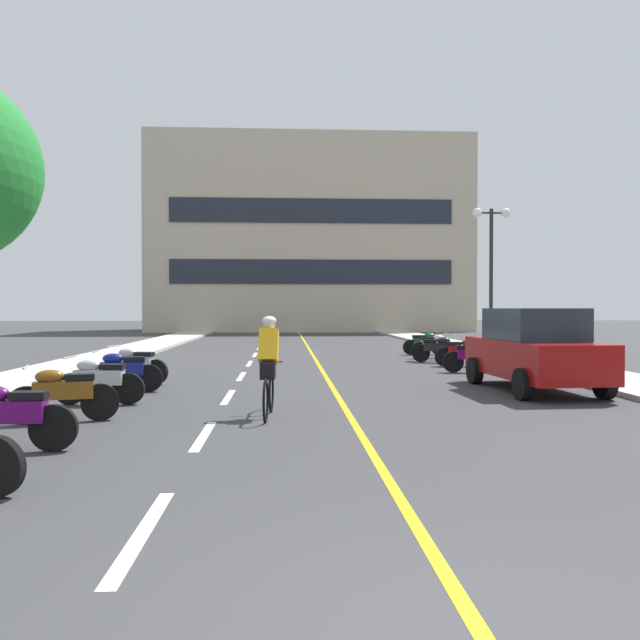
{
  "coord_description": "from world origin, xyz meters",
  "views": [
    {
      "loc": [
        -0.85,
        -3.27,
        1.82
      ],
      "look_at": [
        0.24,
        16.46,
        1.46
      ],
      "focal_mm": 36.23,
      "sensor_mm": 36.0,
      "label": 1
    }
  ],
  "objects_px": {
    "motorcycle_9": "(434,345)",
    "motorcycle_4": "(122,371)",
    "motorcycle_2": "(63,393)",
    "motorcycle_7": "(463,351)",
    "cyclist_rider": "(269,364)",
    "motorcycle_5": "(134,364)",
    "motorcycle_3": "(99,380)",
    "motorcycle_6": "(473,356)",
    "motorcycle_8": "(438,348)",
    "motorcycle_10": "(425,343)",
    "street_lamp_mid": "(491,248)",
    "motorcycle_1": "(7,415)",
    "parked_car_near": "(534,349)"
  },
  "relations": [
    {
      "from": "motorcycle_3",
      "to": "motorcycle_4",
      "type": "xyz_separation_m",
      "value": [
        -0.0,
        1.77,
        0.0
      ]
    },
    {
      "from": "motorcycle_1",
      "to": "cyclist_rider",
      "type": "distance_m",
      "value": 4.11
    },
    {
      "from": "motorcycle_9",
      "to": "motorcycle_10",
      "type": "distance_m",
      "value": 1.75
    },
    {
      "from": "motorcycle_8",
      "to": "motorcycle_10",
      "type": "bearing_deg",
      "value": 84.46
    },
    {
      "from": "motorcycle_5",
      "to": "cyclist_rider",
      "type": "relative_size",
      "value": 0.94
    },
    {
      "from": "motorcycle_2",
      "to": "street_lamp_mid",
      "type": "bearing_deg",
      "value": 50.32
    },
    {
      "from": "street_lamp_mid",
      "to": "motorcycle_1",
      "type": "xyz_separation_m",
      "value": [
        -11.36,
        -15.87,
        -3.64
      ]
    },
    {
      "from": "motorcycle_2",
      "to": "motorcycle_6",
      "type": "distance_m",
      "value": 11.61
    },
    {
      "from": "motorcycle_8",
      "to": "motorcycle_9",
      "type": "relative_size",
      "value": 0.97
    },
    {
      "from": "parked_car_near",
      "to": "motorcycle_2",
      "type": "xyz_separation_m",
      "value": [
        -9.02,
        -3.46,
        -0.44
      ]
    },
    {
      "from": "street_lamp_mid",
      "to": "motorcycle_4",
      "type": "xyz_separation_m",
      "value": [
        -11.37,
        -10.07,
        -3.64
      ]
    },
    {
      "from": "motorcycle_1",
      "to": "motorcycle_7",
      "type": "distance_m",
      "value": 14.64
    },
    {
      "from": "motorcycle_3",
      "to": "motorcycle_10",
      "type": "xyz_separation_m",
      "value": [
        8.98,
        12.56,
        0.0
      ]
    },
    {
      "from": "motorcycle_5",
      "to": "motorcycle_3",
      "type": "bearing_deg",
      "value": -88.04
    },
    {
      "from": "motorcycle_2",
      "to": "motorcycle_4",
      "type": "height_order",
      "value": "same"
    },
    {
      "from": "motorcycle_5",
      "to": "motorcycle_8",
      "type": "height_order",
      "value": "same"
    },
    {
      "from": "motorcycle_8",
      "to": "motorcycle_2",
      "type": "bearing_deg",
      "value": -128.52
    },
    {
      "from": "motorcycle_6",
      "to": "motorcycle_7",
      "type": "distance_m",
      "value": 1.88
    },
    {
      "from": "motorcycle_1",
      "to": "motorcycle_9",
      "type": "height_order",
      "value": "same"
    },
    {
      "from": "motorcycle_6",
      "to": "motorcycle_7",
      "type": "bearing_deg",
      "value": 83.22
    },
    {
      "from": "street_lamp_mid",
      "to": "motorcycle_9",
      "type": "relative_size",
      "value": 3.25
    },
    {
      "from": "motorcycle_6",
      "to": "motorcycle_2",
      "type": "bearing_deg",
      "value": -139.71
    },
    {
      "from": "motorcycle_6",
      "to": "motorcycle_8",
      "type": "xyz_separation_m",
      "value": [
        -0.19,
        3.37,
        0.0
      ]
    },
    {
      "from": "motorcycle_7",
      "to": "street_lamp_mid",
      "type": "bearing_deg",
      "value": 62.05
    },
    {
      "from": "motorcycle_4",
      "to": "motorcycle_8",
      "type": "height_order",
      "value": "same"
    },
    {
      "from": "motorcycle_9",
      "to": "motorcycle_4",
      "type": "bearing_deg",
      "value": -134.65
    },
    {
      "from": "motorcycle_2",
      "to": "cyclist_rider",
      "type": "xyz_separation_m",
      "value": [
        3.26,
        0.38,
        0.41
      ]
    },
    {
      "from": "parked_car_near",
      "to": "motorcycle_4",
      "type": "bearing_deg",
      "value": 178.74
    },
    {
      "from": "parked_car_near",
      "to": "motorcycle_4",
      "type": "distance_m",
      "value": 9.01
    },
    {
      "from": "parked_car_near",
      "to": "motorcycle_2",
      "type": "bearing_deg",
      "value": -158.98
    },
    {
      "from": "motorcycle_7",
      "to": "cyclist_rider",
      "type": "bearing_deg",
      "value": -122.91
    },
    {
      "from": "motorcycle_7",
      "to": "motorcycle_8",
      "type": "distance_m",
      "value": 1.56
    },
    {
      "from": "parked_car_near",
      "to": "motorcycle_7",
      "type": "relative_size",
      "value": 2.51
    },
    {
      "from": "motorcycle_7",
      "to": "motorcycle_8",
      "type": "relative_size",
      "value": 1.04
    },
    {
      "from": "motorcycle_3",
      "to": "motorcycle_1",
      "type": "bearing_deg",
      "value": -89.88
    },
    {
      "from": "motorcycle_1",
      "to": "motorcycle_6",
      "type": "distance_m",
      "value": 13.07
    },
    {
      "from": "motorcycle_5",
      "to": "motorcycle_6",
      "type": "bearing_deg",
      "value": 13.94
    },
    {
      "from": "motorcycle_1",
      "to": "motorcycle_3",
      "type": "xyz_separation_m",
      "value": [
        -0.01,
        4.03,
        0.0
      ]
    },
    {
      "from": "motorcycle_2",
      "to": "motorcycle_7",
      "type": "height_order",
      "value": "same"
    },
    {
      "from": "street_lamp_mid",
      "to": "motorcycle_9",
      "type": "xyz_separation_m",
      "value": [
        -2.44,
        -1.03,
        -3.64
      ]
    },
    {
      "from": "motorcycle_5",
      "to": "motorcycle_6",
      "type": "xyz_separation_m",
      "value": [
        8.95,
        2.22,
        0.0
      ]
    },
    {
      "from": "motorcycle_3",
      "to": "motorcycle_5",
      "type": "xyz_separation_m",
      "value": [
        -0.12,
        3.39,
        0.0
      ]
    },
    {
      "from": "motorcycle_2",
      "to": "motorcycle_4",
      "type": "bearing_deg",
      "value": 89.65
    },
    {
      "from": "motorcycle_9",
      "to": "motorcycle_10",
      "type": "bearing_deg",
      "value": 88.13
    },
    {
      "from": "motorcycle_4",
      "to": "motorcycle_9",
      "type": "bearing_deg",
      "value": 45.35
    },
    {
      "from": "motorcycle_5",
      "to": "motorcycle_10",
      "type": "bearing_deg",
      "value": 45.21
    },
    {
      "from": "motorcycle_2",
      "to": "motorcycle_6",
      "type": "bearing_deg",
      "value": 40.29
    },
    {
      "from": "parked_car_near",
      "to": "motorcycle_9",
      "type": "distance_m",
      "value": 9.25
    },
    {
      "from": "street_lamp_mid",
      "to": "motorcycle_4",
      "type": "height_order",
      "value": "street_lamp_mid"
    },
    {
      "from": "motorcycle_4",
      "to": "motorcycle_9",
      "type": "height_order",
      "value": "same"
    }
  ]
}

